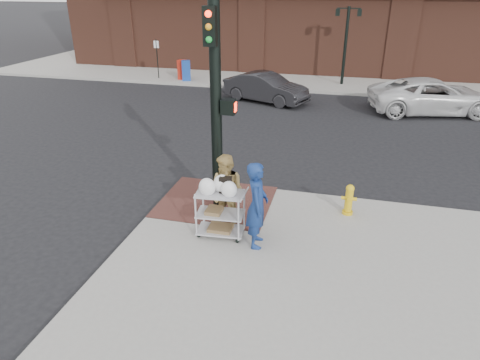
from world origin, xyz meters
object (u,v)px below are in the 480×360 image
(pedestrian_tan, at_px, (227,193))
(minivan_white, at_px, (432,96))
(utility_cart, at_px, (220,210))
(lamp_post, at_px, (346,37))
(fire_hydrant, at_px, (349,199))
(sedan_dark, at_px, (266,88))
(woman_blue, at_px, (257,205))
(traffic_signal_pole, at_px, (217,101))

(pedestrian_tan, distance_m, minivan_white, 13.27)
(pedestrian_tan, height_order, utility_cart, pedestrian_tan)
(utility_cart, bearing_deg, lamp_post, 83.07)
(pedestrian_tan, xyz_separation_m, fire_hydrant, (2.66, 1.33, -0.48))
(sedan_dark, relative_size, fire_hydrant, 5.33)
(woman_blue, xyz_separation_m, fire_hydrant, (1.87, 1.85, -0.55))
(traffic_signal_pole, bearing_deg, sedan_dark, 95.08)
(woman_blue, bearing_deg, traffic_signal_pole, 32.05)
(sedan_dark, bearing_deg, woman_blue, -148.66)
(pedestrian_tan, bearing_deg, fire_hydrant, 38.99)
(utility_cart, bearing_deg, sedan_dark, 96.63)
(traffic_signal_pole, bearing_deg, lamp_post, 80.76)
(woman_blue, bearing_deg, pedestrian_tan, 48.35)
(traffic_signal_pole, relative_size, minivan_white, 0.93)
(minivan_white, height_order, fire_hydrant, minivan_white)
(pedestrian_tan, bearing_deg, traffic_signal_pole, 129.45)
(pedestrian_tan, distance_m, fire_hydrant, 3.01)
(utility_cart, height_order, fire_hydrant, utility_cart)
(sedan_dark, bearing_deg, pedestrian_tan, -151.94)
(woman_blue, xyz_separation_m, pedestrian_tan, (-0.79, 0.52, -0.07))
(lamp_post, height_order, sedan_dark, lamp_post)
(traffic_signal_pole, relative_size, pedestrian_tan, 2.84)
(sedan_dark, bearing_deg, traffic_signal_pole, -153.95)
(pedestrian_tan, relative_size, utility_cart, 1.25)
(woman_blue, bearing_deg, fire_hydrant, -53.88)
(minivan_white, xyz_separation_m, utility_cart, (-6.02, -12.22, 0.05))
(traffic_signal_pole, relative_size, sedan_dark, 1.21)
(woman_blue, height_order, utility_cart, woman_blue)
(pedestrian_tan, xyz_separation_m, sedan_dark, (-1.49, 11.95, -0.35))
(minivan_white, bearing_deg, sedan_dark, 76.60)
(traffic_signal_pole, bearing_deg, minivan_white, 59.13)
(lamp_post, relative_size, sedan_dark, 0.96)
(traffic_signal_pole, height_order, pedestrian_tan, traffic_signal_pole)
(utility_cart, bearing_deg, pedestrian_tan, 81.30)
(lamp_post, height_order, woman_blue, lamp_post)
(lamp_post, relative_size, pedestrian_tan, 2.27)
(traffic_signal_pole, distance_m, woman_blue, 2.65)
(minivan_white, bearing_deg, woman_blue, 144.64)
(lamp_post, xyz_separation_m, fire_hydrant, (0.70, -14.90, -2.07))
(lamp_post, height_order, fire_hydrant, lamp_post)
(lamp_post, distance_m, traffic_signal_pole, 15.43)
(woman_blue, bearing_deg, lamp_post, -12.56)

